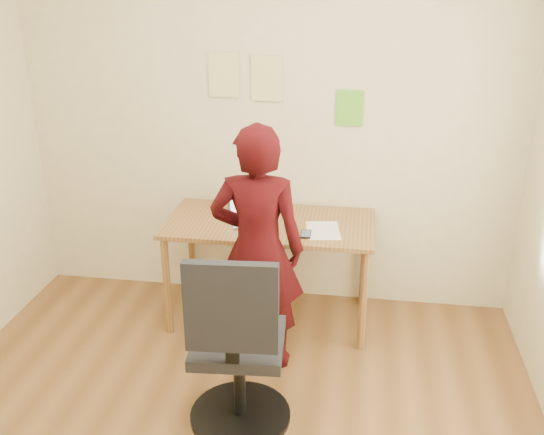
% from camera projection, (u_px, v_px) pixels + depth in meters
% --- Properties ---
extents(room, '(3.58, 3.58, 2.78)m').
position_uv_depth(room, '(204.00, 213.00, 2.60)').
color(room, brown).
rests_on(room, ground).
extents(desk, '(1.40, 0.70, 0.74)m').
position_uv_depth(desk, '(270.00, 233.00, 4.12)').
color(desk, olive).
rests_on(desk, ground).
extents(laptop, '(0.38, 0.36, 0.22)m').
position_uv_depth(laptop, '(251.00, 213.00, 4.10)').
color(laptop, '#ABABB2').
rests_on(laptop, desk).
extents(paper_sheet, '(0.25, 0.33, 0.00)m').
position_uv_depth(paper_sheet, '(323.00, 230.00, 3.94)').
color(paper_sheet, white).
rests_on(paper_sheet, desk).
extents(phone, '(0.07, 0.13, 0.01)m').
position_uv_depth(phone, '(306.00, 234.00, 3.88)').
color(phone, black).
rests_on(phone, desk).
extents(wall_note_left, '(0.21, 0.00, 0.30)m').
position_uv_depth(wall_note_left, '(224.00, 75.00, 4.12)').
color(wall_note_left, '#DBD683').
rests_on(wall_note_left, room).
extents(wall_note_mid, '(0.21, 0.00, 0.30)m').
position_uv_depth(wall_note_mid, '(267.00, 79.00, 4.08)').
color(wall_note_mid, '#DBD683').
rests_on(wall_note_mid, room).
extents(wall_note_right, '(0.18, 0.00, 0.24)m').
position_uv_depth(wall_note_right, '(350.00, 108.00, 4.07)').
color(wall_note_right, '#60B829').
rests_on(wall_note_right, room).
extents(office_chair, '(0.56, 0.56, 1.07)m').
position_uv_depth(office_chair, '(237.00, 356.00, 3.14)').
color(office_chair, black).
rests_on(office_chair, ground).
extents(person, '(0.57, 0.38, 1.54)m').
position_uv_depth(person, '(258.00, 250.00, 3.60)').
color(person, '#320608').
rests_on(person, ground).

